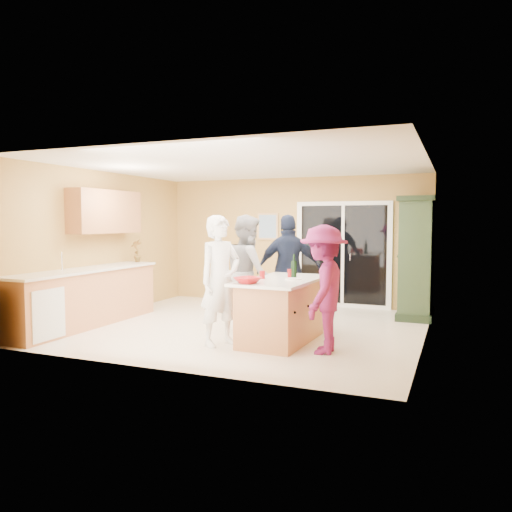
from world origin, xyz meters
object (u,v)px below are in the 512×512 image
at_px(woman_magenta, 323,289).
at_px(kitchen_island, 282,312).
at_px(woman_white, 220,281).
at_px(woman_grey, 248,273).
at_px(green_hutch, 417,259).
at_px(woman_navy, 289,270).

bearing_deg(woman_magenta, kitchen_island, -121.15).
height_order(woman_white, woman_magenta, woman_white).
xyz_separation_m(woman_grey, woman_magenta, (1.43, -0.87, -0.07)).
xyz_separation_m(green_hutch, woman_grey, (-2.36, -2.08, -0.14)).
bearing_deg(woman_navy, green_hutch, -171.00).
relative_size(green_hutch, woman_navy, 1.17).
height_order(kitchen_island, woman_magenta, woman_magenta).
xyz_separation_m(kitchen_island, green_hutch, (1.63, 2.58, 0.62)).
bearing_deg(woman_grey, green_hutch, -82.63).
relative_size(woman_white, woman_grey, 0.99).
bearing_deg(woman_white, kitchen_island, -26.31).
height_order(kitchen_island, woman_white, woman_white).
bearing_deg(woman_grey, woman_magenta, -155.41).
distance_m(green_hutch, woman_navy, 2.38).
bearing_deg(woman_grey, woman_navy, -68.35).
distance_m(kitchen_island, woman_navy, 1.29).
bearing_deg(woman_magenta, woman_white, -87.20).
bearing_deg(woman_navy, kitchen_island, 75.75).
distance_m(woman_grey, woman_magenta, 1.68).
bearing_deg(woman_grey, kitchen_island, -158.46).
height_order(woman_grey, woman_navy, woman_navy).
relative_size(green_hutch, woman_magenta, 1.28).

